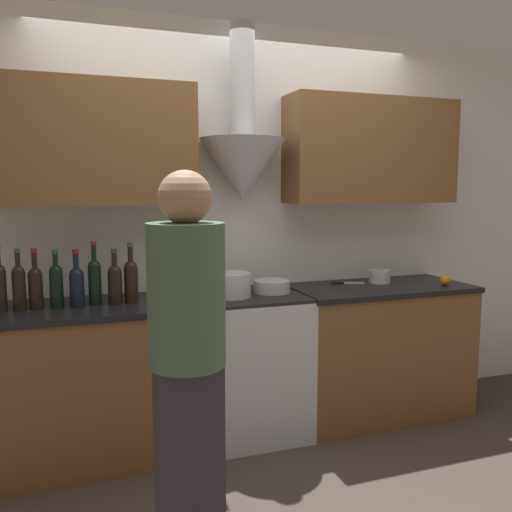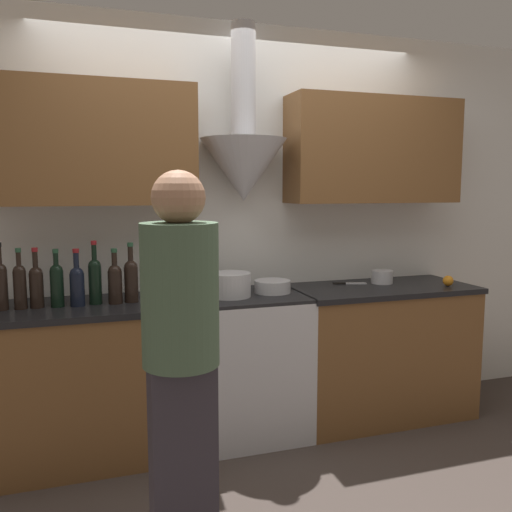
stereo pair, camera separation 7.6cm
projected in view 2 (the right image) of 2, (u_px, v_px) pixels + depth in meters
ground_plane at (270, 458)px, 3.13m from camera, size 12.00×12.00×0.00m
wall_back at (239, 201)px, 3.54m from camera, size 8.40×0.54×2.60m
counter_left at (102, 380)px, 3.13m from camera, size 1.19×0.62×0.90m
counter_right at (379, 350)px, 3.69m from camera, size 1.22×0.62×0.90m
stove_range at (251, 363)px, 3.41m from camera, size 0.64×0.60×0.90m
wine_bottle_0 at (1, 283)px, 2.90m from camera, size 0.07×0.07×0.36m
wine_bottle_1 at (20, 284)px, 2.93m from camera, size 0.07×0.07×0.33m
wine_bottle_2 at (36, 284)px, 2.96m from camera, size 0.07×0.07×0.33m
wine_bottle_3 at (57, 283)px, 2.98m from camera, size 0.07×0.07×0.32m
wine_bottle_4 at (77, 284)px, 3.00m from camera, size 0.08×0.08×0.32m
wine_bottle_5 at (95, 279)px, 3.05m from camera, size 0.07×0.07×0.36m
wine_bottle_6 at (115, 281)px, 3.06m from camera, size 0.08×0.08×0.32m
wine_bottle_7 at (131, 278)px, 3.11m from camera, size 0.08×0.08×0.34m
stock_pot at (230, 285)px, 3.27m from camera, size 0.25×0.25×0.15m
mixing_bowl at (272, 286)px, 3.40m from camera, size 0.23×0.23×0.08m
orange_fruit at (448, 281)px, 3.63m from camera, size 0.07×0.07×0.07m
saucepan at (382, 277)px, 3.73m from camera, size 0.15×0.15×0.09m
chefs_knife at (350, 283)px, 3.71m from camera, size 0.23×0.10×0.01m
person_foreground_left at (181, 351)px, 2.16m from camera, size 0.31×0.31×1.62m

